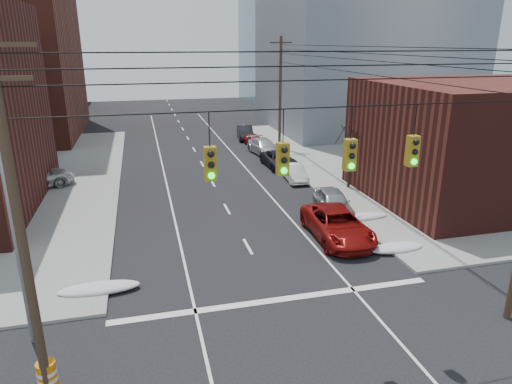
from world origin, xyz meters
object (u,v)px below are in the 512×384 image
parked_car_b (294,173)px  parked_car_d (264,147)px  parked_car_e (254,140)px  construction_barrel (47,376)px  parked_car_c (279,160)px  lot_car_b (35,177)px  red_pickup (337,225)px  parked_car_a (333,202)px  parked_car_f (245,132)px

parked_car_b → parked_car_d: size_ratio=0.76×
parked_car_e → construction_barrel: size_ratio=3.47×
parked_car_c → lot_car_b: bearing=-177.4°
red_pickup → parked_car_a: size_ratio=1.29×
parked_car_c → parked_car_d: (0.00, 5.04, 0.05)m
parked_car_f → construction_barrel: 39.75m
parked_car_c → parked_car_f: parked_car_f is taller
red_pickup → parked_car_f: (1.22, 28.23, -0.07)m
parked_car_c → construction_barrel: (-14.90, -24.06, -0.14)m
parked_car_b → parked_car_c: bearing=93.3°
parked_car_b → parked_car_c: parked_car_c is taller
parked_car_a → parked_car_f: bearing=97.5°
red_pickup → lot_car_b: size_ratio=1.07×
parked_car_e → parked_car_d: bearing=-96.2°
red_pickup → lot_car_b: lot_car_b is taller
parked_car_b → parked_car_e: parked_car_b is taller
red_pickup → construction_barrel: (-13.57, -8.67, -0.28)m
parked_car_d → parked_car_b: bearing=-97.9°
parked_car_a → parked_car_e: 20.69m
construction_barrel → red_pickup: bearing=32.6°
parked_car_a → lot_car_b: lot_car_b is taller
parked_car_b → lot_car_b: bearing=175.7°
parked_car_e → lot_car_b: lot_car_b is taller
parked_car_b → construction_barrel: bearing=-123.4°
parked_car_c → construction_barrel: size_ratio=4.69×
red_pickup → parked_car_e: red_pickup is taller
parked_car_b → construction_barrel: size_ratio=3.69×
parked_car_b → parked_car_c: size_ratio=0.79×
parked_car_f → lot_car_b: lot_car_b is taller
parked_car_c → parked_car_d: 5.04m
parked_car_b → construction_barrel: (-14.90, -19.95, -0.10)m
construction_barrel → parked_car_c: bearing=58.2°
parked_car_f → construction_barrel: parked_car_f is taller
parked_car_a → parked_car_f: size_ratio=1.00×
parked_car_b → parked_car_e: size_ratio=1.06×
parked_car_d → lot_car_b: (-19.42, -6.56, 0.18)m
construction_barrel → parked_car_f: bearing=68.2°
red_pickup → parked_car_c: (1.33, 15.38, -0.14)m
parked_car_b → parked_car_f: 16.95m
parked_car_e → lot_car_b: (-19.42, -10.48, 0.30)m
parked_car_e → parked_car_f: parked_car_f is taller
parked_car_e → lot_car_b: 22.07m
parked_car_a → parked_car_d: (0.00, 16.77, -0.04)m
parked_car_d → parked_car_e: bearing=82.1°
parked_car_a → parked_car_c: 11.73m
parked_car_f → construction_barrel: size_ratio=4.35×
parked_car_d → construction_barrel: 32.69m
parked_car_b → parked_car_a: bearing=-86.7°
parked_car_e → parked_car_c: bearing=-96.2°
parked_car_c → parked_car_d: size_ratio=0.97×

